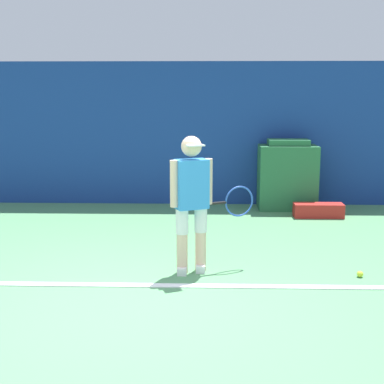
# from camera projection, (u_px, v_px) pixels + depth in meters

# --- Properties ---
(ground_plane) EXTENTS (24.00, 24.00, 0.00)m
(ground_plane) POSITION_uv_depth(u_px,v_px,m) (135.00, 308.00, 4.92)
(ground_plane) COLOR #518C5B
(back_wall) EXTENTS (24.00, 0.10, 2.46)m
(back_wall) POSITION_uv_depth(u_px,v_px,m) (169.00, 134.00, 9.27)
(back_wall) COLOR navy
(back_wall) RESTS_ON ground_plane
(court_baseline) EXTENTS (21.60, 0.10, 0.01)m
(court_baseline) POSITION_uv_depth(u_px,v_px,m) (142.00, 285.00, 5.47)
(court_baseline) COLOR white
(court_baseline) RESTS_ON ground_plane
(tennis_player) EXTENTS (0.92, 0.49, 1.50)m
(tennis_player) POSITION_uv_depth(u_px,v_px,m) (193.00, 199.00, 5.76)
(tennis_player) COLOR beige
(tennis_player) RESTS_ON ground_plane
(tennis_ball) EXTENTS (0.07, 0.07, 0.07)m
(tennis_ball) POSITION_uv_depth(u_px,v_px,m) (360.00, 274.00, 5.72)
(tennis_ball) COLOR #D1E533
(tennis_ball) RESTS_ON ground_plane
(covered_chair) EXTENTS (0.96, 0.57, 1.17)m
(covered_chair) POSITION_uv_depth(u_px,v_px,m) (287.00, 176.00, 8.96)
(covered_chair) COLOR #28663D
(covered_chair) RESTS_ON ground_plane
(equipment_bag) EXTENTS (0.77, 0.27, 0.22)m
(equipment_bag) POSITION_uv_depth(u_px,v_px,m) (318.00, 210.00, 8.43)
(equipment_bag) COLOR #B2231E
(equipment_bag) RESTS_ON ground_plane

